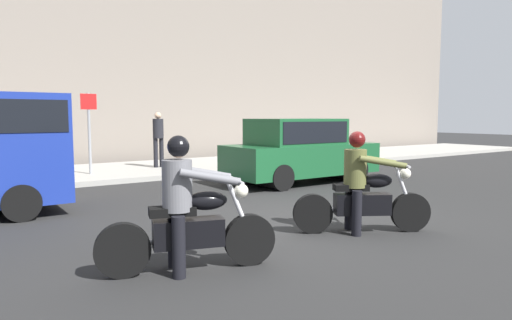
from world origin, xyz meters
The scene contains 7 objects.
ground_plane centered at (0.00, 0.00, 0.00)m, with size 80.00×80.00×0.00m, color #242424.
sidewalk_slab centered at (0.00, 8.00, 0.07)m, with size 40.00×4.40×0.14m, color #99968E.
motorcycle_with_rider_olive centered at (0.05, -1.27, 0.64)m, with size 1.90×1.21×1.56m.
motorcycle_with_rider_gray centered at (-2.94, -1.35, 0.64)m, with size 2.03×0.88×1.57m.
parked_sedan_forest_green centered at (2.68, 3.32, 0.88)m, with size 4.22×1.82×1.72m.
street_sign_post centered at (-1.73, 7.32, 1.55)m, with size 0.44×0.08×2.31m.
pedestrian_bystander centered at (0.55, 7.82, 1.18)m, with size 0.34×0.34×1.77m.
Camera 1 is at (-5.20, -6.02, 1.79)m, focal length 31.94 mm.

